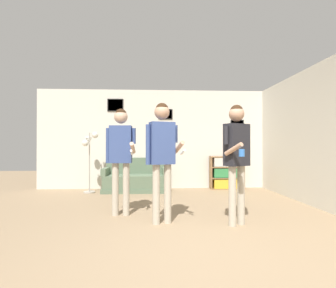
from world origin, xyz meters
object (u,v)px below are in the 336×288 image
Objects in this scene: person_player_foreground_center at (162,148)px; drinking_cup at (230,155)px; couch at (136,180)px; person_watcher_holding_cup at (237,150)px; floor_lamp at (89,149)px; person_player_foreground_left at (121,149)px; bookshelf at (227,173)px.

drinking_cup is at bearing 57.99° from person_player_foreground_center.
person_watcher_holding_cup is (1.70, -3.01, 0.81)m from couch.
person_player_foreground_left reaches higher than floor_lamp.
drinking_cup reaches higher than bookshelf.
floor_lamp is (-1.13, -0.19, 0.80)m from couch.
bookshelf is 3.65m from floor_lamp.
person_player_foreground_center is 1.10m from person_watcher_holding_cup.
floor_lamp reaches higher than bookshelf.
couch is 1.08× the size of floor_lamp.
bookshelf is 0.60× the size of floor_lamp.
drinking_cup is at bearing 4.55° from couch.
couch is at bearing 88.20° from person_player_foreground_left.
person_player_foreground_center is 3.64m from drinking_cup.
drinking_cup is (1.93, 3.08, -0.20)m from person_player_foreground_center.
drinking_cup is (0.08, -0.00, 0.49)m from bookshelf.
person_player_foreground_center is (0.60, -2.88, 0.84)m from couch.
person_watcher_holding_cup is 3.33m from drinking_cup.
person_player_foreground_left is 1.88m from person_watcher_holding_cup.
bookshelf is 0.51× the size of person_watcher_holding_cup.
person_player_foreground_center reaches higher than bookshelf.
drinking_cup is at bearing 44.81° from person_player_foreground_left.
floor_lamp is 0.85× the size of person_player_foreground_left.
person_watcher_holding_cup is at bearing -60.64° from couch.
person_player_foreground_center is at bearing -122.01° from drinking_cup.
drinking_cup is (3.66, 0.39, -0.16)m from floor_lamp.
person_player_foreground_left is 18.05× the size of drinking_cup.
bookshelf is 0.50m from drinking_cup.
person_player_foreground_center is (1.73, -2.69, 0.04)m from floor_lamp.
couch is 3.55m from person_watcher_holding_cup.
bookshelf is at bearing 76.93° from person_watcher_holding_cup.
couch is at bearing 9.50° from floor_lamp.
person_player_foreground_center is at bearing 173.03° from person_watcher_holding_cup.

